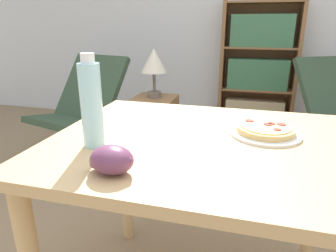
{
  "coord_description": "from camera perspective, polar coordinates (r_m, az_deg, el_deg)",
  "views": [
    {
      "loc": [
        0.14,
        -0.93,
        1.15
      ],
      "look_at": [
        -0.1,
        -0.06,
        0.84
      ],
      "focal_mm": 32.0,
      "sensor_mm": 36.0,
      "label": 1
    }
  ],
  "objects": [
    {
      "name": "grape_bunch",
      "position": [
        0.79,
        -10.69,
        -6.37
      ],
      "size": [
        0.13,
        0.09,
        0.08
      ],
      "color": "#6B3856",
      "rests_on": "dining_table"
    },
    {
      "name": "lounge_chair_near",
      "position": [
        2.79,
        -16.3,
        0.04
      ],
      "size": [
        0.77,
        0.9,
        0.88
      ],
      "rotation": [
        0.0,
        0.0,
        -0.27
      ],
      "color": "slate",
      "rests_on": "ground_plane"
    },
    {
      "name": "table_lamp",
      "position": [
        2.44,
        -2.7,
        11.91
      ],
      "size": [
        0.21,
        0.21,
        0.39
      ],
      "color": "#665B51",
      "rests_on": "side_table"
    },
    {
      "name": "bookshelf",
      "position": [
        3.43,
        16.68,
        9.8
      ],
      "size": [
        0.8,
        0.27,
        1.38
      ],
      "color": "brown",
      "rests_on": "ground_plane"
    },
    {
      "name": "wall_back",
      "position": [
        3.57,
        13.88,
        20.8
      ],
      "size": [
        8.0,
        0.05,
        2.6
      ],
      "color": "silver",
      "rests_on": "ground_plane"
    },
    {
      "name": "dining_table",
      "position": [
        1.08,
        6.9,
        -8.32
      ],
      "size": [
        1.05,
        0.84,
        0.78
      ],
      "color": "tan",
      "rests_on": "ground_plane"
    },
    {
      "name": "drink_bottle",
      "position": [
        0.95,
        -14.38,
        4.04
      ],
      "size": [
        0.07,
        0.07,
        0.29
      ],
      "color": "#A3DBEA",
      "rests_on": "dining_table"
    },
    {
      "name": "side_table",
      "position": [
        2.57,
        -2.51,
        -0.77
      ],
      "size": [
        0.34,
        0.34,
        0.58
      ],
      "color": "brown",
      "rests_on": "ground_plane"
    },
    {
      "name": "pizza_on_plate",
      "position": [
        1.11,
        18.05,
        -0.87
      ],
      "size": [
        0.25,
        0.25,
        0.04
      ],
      "color": "white",
      "rests_on": "dining_table"
    }
  ]
}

